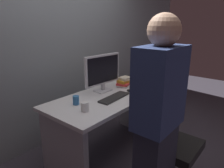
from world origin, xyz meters
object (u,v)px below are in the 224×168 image
at_px(monitor, 103,71).
at_px(book_stack, 125,82).
at_px(cup_near_keyboard, 85,107).
at_px(mouse, 130,91).
at_px(cell_phone, 142,90).
at_px(keyboard, 114,98).
at_px(desk, 109,113).
at_px(office_chair, 168,146).
at_px(cup_by_monitor, 76,100).
at_px(person_at_desk, 157,127).

height_order(monitor, book_stack, monitor).
bearing_deg(cup_near_keyboard, monitor, 25.18).
distance_m(mouse, cell_phone, 0.18).
relative_size(book_stack, cell_phone, 1.68).
height_order(monitor, cell_phone, monitor).
height_order(monitor, keyboard, monitor).
height_order(mouse, book_stack, book_stack).
bearing_deg(desk, mouse, -25.52).
bearing_deg(mouse, office_chair, -115.45).
bearing_deg(cup_by_monitor, person_at_desk, -92.92).
xyz_separation_m(cup_by_monitor, book_stack, (0.84, -0.01, 0.01)).
bearing_deg(desk, person_at_desk, -118.52).
bearing_deg(desk, cup_by_monitor, 168.64).
bearing_deg(keyboard, monitor, 64.34).
bearing_deg(person_at_desk, office_chair, 10.14).
height_order(mouse, cup_near_keyboard, cup_near_keyboard).
relative_size(keyboard, cell_phone, 2.99).
height_order(person_at_desk, cup_by_monitor, person_at_desk).
xyz_separation_m(monitor, mouse, (0.19, -0.28, -0.24)).
xyz_separation_m(office_chair, mouse, (0.32, 0.67, 0.34)).
bearing_deg(mouse, book_stack, 53.13).
height_order(desk, cup_near_keyboard, cup_near_keyboard).
xyz_separation_m(desk, cup_near_keyboard, (-0.48, -0.11, 0.27)).
bearing_deg(monitor, cup_near_keyboard, -154.82).
xyz_separation_m(keyboard, cup_by_monitor, (-0.39, 0.20, 0.04)).
height_order(monitor, cup_by_monitor, monitor).
xyz_separation_m(desk, book_stack, (0.41, 0.07, 0.28)).
distance_m(person_at_desk, monitor, 1.18).
xyz_separation_m(mouse, cup_by_monitor, (-0.69, 0.21, 0.03)).
distance_m(office_chair, book_stack, 1.06).
bearing_deg(cup_near_keyboard, mouse, -1.49).
bearing_deg(cup_near_keyboard, keyboard, -0.51).
relative_size(cup_by_monitor, book_stack, 0.39).
bearing_deg(book_stack, keyboard, -157.77).
bearing_deg(monitor, cup_by_monitor, -171.92).
relative_size(keyboard, cup_by_monitor, 4.56).
bearing_deg(office_chair, cup_near_keyboard, 121.55).
relative_size(office_chair, person_at_desk, 0.57).
bearing_deg(book_stack, person_at_desk, -133.14).
height_order(cup_near_keyboard, cell_phone, cup_near_keyboard).
distance_m(person_at_desk, cell_phone, 1.13).
bearing_deg(cup_by_monitor, book_stack, -0.96).
relative_size(monitor, keyboard, 1.26).
bearing_deg(mouse, monitor, 123.51).
relative_size(mouse, cell_phone, 0.69).
relative_size(office_chair, cup_by_monitor, 9.97).
height_order(desk, cup_by_monitor, cup_by_monitor).
relative_size(keyboard, cup_near_keyboard, 4.69).
bearing_deg(person_at_desk, cell_phone, 37.00).
bearing_deg(book_stack, cell_phone, -86.86).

